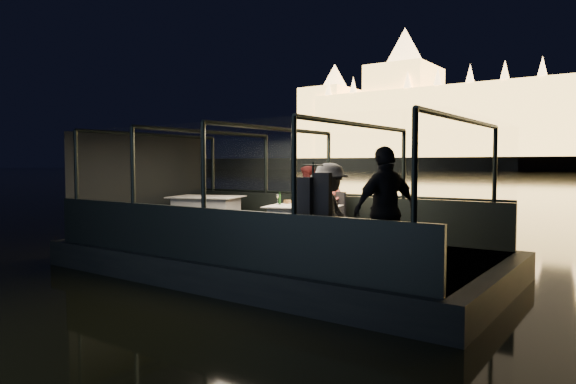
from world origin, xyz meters
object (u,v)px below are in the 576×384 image
Objects in this scene: dining_table_aft at (207,216)px; wine_bottle at (280,197)px; chair_port_right at (332,218)px; person_woman_coral at (331,204)px; person_man_maroon at (309,202)px; passenger_stripe at (329,212)px; passenger_dark at (386,216)px; chair_port_left at (301,217)px; dining_table_central at (303,224)px; coat_stand at (313,211)px.

wine_bottle is (2.24, -0.13, 0.53)m from dining_table_aft.
chair_port_right is 0.37m from person_woman_coral.
person_man_maroon reaches higher than chair_port_right.
person_man_maroon is 1.04m from wine_bottle.
passenger_dark is (1.03, -0.11, 0.00)m from passenger_stripe.
dining_table_central is at bearing -42.47° from chair_port_left.
wine_bottle reaches higher than dining_table_aft.
chair_port_right reaches higher than dining_table_aft.
dining_table_central is 0.88× the size of coat_stand.
person_woman_coral is at bearing 86.94° from dining_table_central.
coat_stand reaches higher than chair_port_left.
passenger_dark reaches higher than wine_bottle.
passenger_dark is at bearing 17.87° from coat_stand.
dining_table_central is 2.28m from passenger_stripe.
coat_stand is (1.35, -2.89, 0.45)m from chair_port_right.
chair_port_right reaches higher than dining_table_central.
person_woman_coral is 0.89× the size of person_man_maroon.
person_woman_coral reaches higher than dining_table_aft.
dining_table_central is at bearing -0.66° from wine_bottle.
passenger_stripe is (2.08, -2.63, 0.10)m from person_man_maroon.
chair_port_right is 0.53× the size of passenger_dark.
person_woman_coral reaches higher than wine_bottle.
wine_bottle is at bearing 136.08° from coat_stand.
passenger_stripe is (4.40, -1.73, 0.47)m from dining_table_aft.
passenger_stripe is 6.06× the size of wine_bottle.
wine_bottle is (-3.18, 1.71, 0.06)m from passenger_dark.
chair_port_left is 0.72m from person_woman_coral.
passenger_dark is at bearing -68.12° from person_woman_coral.
coat_stand is 1.04× the size of person_man_maroon.
dining_table_central is at bearing -2.69° from dining_table_aft.
passenger_stripe is at bearing 86.64° from coat_stand.
person_man_maroon is at bearing 116.70° from dining_table_central.
passenger_dark is (2.40, -2.55, 0.40)m from chair_port_right.
person_woman_coral is 0.86× the size of passenger_stripe.
coat_stand is 1.11m from passenger_dark.
dining_table_central is 1.21m from person_man_maroon.
dining_table_aft is 3.05m from person_woman_coral.
dining_table_central is 1.45× the size of chair_port_right.
chair_port_right is at bearing 77.61° from dining_table_central.
person_man_maroon is 4.14m from passenger_dark.
person_man_maroon reaches higher than person_woman_coral.
coat_stand reaches higher than passenger_stripe.
person_man_maroon is 0.97× the size of passenger_stripe.
coat_stand is at bearing -56.75° from person_man_maroon.
wine_bottle reaches higher than chair_port_left.
person_man_maroon reaches higher than chair_port_left.
person_man_maroon is at bearing -104.19° from passenger_dark.
coat_stand is 2.96m from wine_bottle.
dining_table_aft is at bearing 175.82° from person_woman_coral.
dining_table_aft is at bearing -157.78° from chair_port_left.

